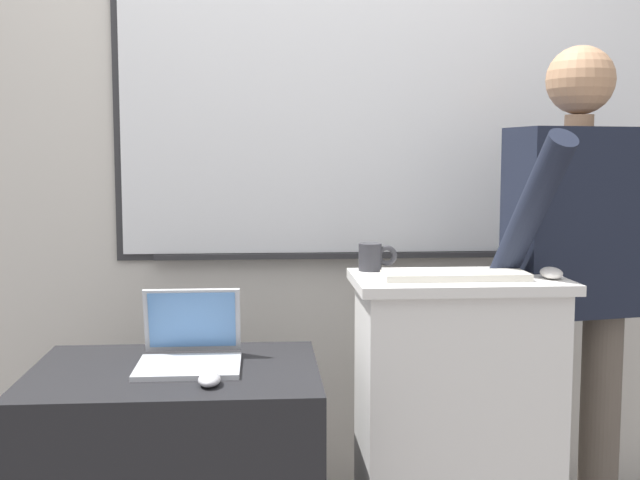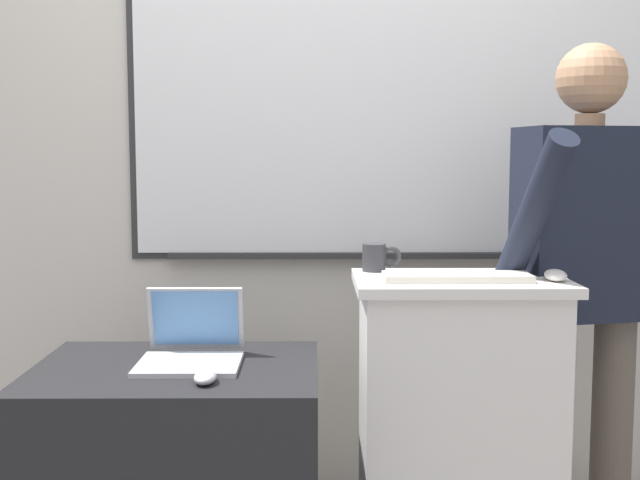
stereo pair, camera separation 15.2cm
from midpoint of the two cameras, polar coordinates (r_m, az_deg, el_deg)
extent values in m
cube|color=beige|center=(3.07, 0.24, 6.70)|extent=(6.40, 0.12, 2.68)
cube|color=#2D2D30|center=(3.05, 9.95, 9.18)|extent=(2.31, 0.02, 1.12)
cube|color=white|center=(3.05, 9.97, 9.18)|extent=(2.26, 0.02, 1.07)
cube|color=#2D2D30|center=(3.05, 9.83, -1.11)|extent=(2.03, 0.04, 0.02)
cube|color=silver|center=(2.52, 11.50, -13.70)|extent=(0.57, 0.37, 0.92)
cube|color=silver|center=(2.40, 11.74, -3.01)|extent=(0.62, 0.40, 0.03)
cylinder|color=brown|center=(2.75, 17.32, -13.50)|extent=(0.13, 0.13, 0.79)
cylinder|color=brown|center=(2.86, 21.49, -12.85)|extent=(0.13, 0.13, 0.79)
cube|color=black|center=(2.66, 19.97, 1.14)|extent=(0.46, 0.30, 0.60)
cylinder|color=tan|center=(2.65, 20.22, 7.99)|extent=(0.09, 0.09, 0.04)
sphere|color=tan|center=(2.66, 20.32, 10.73)|extent=(0.21, 0.21, 0.21)
cylinder|color=black|center=(2.38, 16.61, 1.55)|extent=(0.16, 0.42, 0.50)
cube|color=#B7BABF|center=(2.36, -7.47, -8.78)|extent=(0.29, 0.25, 0.01)
cube|color=#B7BABF|center=(2.48, -7.08, -5.56)|extent=(0.29, 0.06, 0.20)
cube|color=#598CCC|center=(2.47, -7.10, -5.55)|extent=(0.26, 0.04, 0.17)
cube|color=beige|center=(2.34, 11.53, -2.60)|extent=(0.42, 0.13, 0.02)
ellipsoid|color=#BCBCC1|center=(2.18, -6.18, -9.70)|extent=(0.06, 0.10, 0.03)
ellipsoid|color=silver|center=(2.40, 18.16, -2.40)|extent=(0.06, 0.10, 0.03)
cylinder|color=#333338|center=(2.49, 5.61, -1.26)|extent=(0.07, 0.07, 0.09)
torus|color=#333338|center=(2.49, 6.80, -1.15)|extent=(0.06, 0.02, 0.06)
camera|label=1|loc=(0.08, -88.11, 0.20)|focal=45.00mm
camera|label=2|loc=(0.08, 91.89, -0.20)|focal=45.00mm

